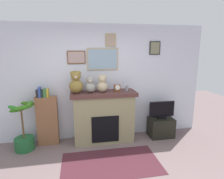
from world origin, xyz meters
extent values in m
cube|color=silver|center=(0.00, 2.00, 1.30)|extent=(5.20, 0.12, 2.60)
cube|color=tan|center=(0.21, 1.93, 1.83)|extent=(0.69, 0.02, 0.48)
cube|color=#87A3B7|center=(0.21, 1.91, 1.83)|extent=(0.65, 0.00, 0.44)
cube|color=black|center=(1.43, 1.93, 2.08)|extent=(0.26, 0.02, 0.30)
cube|color=#767558|center=(1.43, 1.91, 2.08)|extent=(0.22, 0.00, 0.26)
cube|color=brown|center=(-0.37, 1.93, 1.88)|extent=(0.39, 0.02, 0.28)
cube|color=#AB8F88|center=(-0.37, 1.91, 1.88)|extent=(0.35, 0.00, 0.24)
cube|color=tan|center=(0.39, 1.93, 2.25)|extent=(0.23, 0.02, 0.28)
cube|color=tan|center=(0.39, 1.91, 2.25)|extent=(0.19, 0.00, 0.24)
cube|color=#877F5A|center=(0.19, 1.69, 0.53)|extent=(1.30, 0.50, 1.06)
cube|color=#4E2D29|center=(0.19, 1.69, 1.10)|extent=(1.42, 0.56, 0.08)
cube|color=black|center=(0.19, 1.44, 0.37)|extent=(0.59, 0.02, 0.58)
cube|color=brown|center=(-1.03, 1.74, 0.53)|extent=(0.44, 0.16, 1.07)
cube|color=black|center=(-1.19, 1.74, 1.15)|extent=(0.04, 0.13, 0.16)
cube|color=#2D458D|center=(-1.14, 1.74, 1.18)|extent=(0.05, 0.13, 0.21)
cube|color=black|center=(-1.09, 1.74, 1.15)|extent=(0.04, 0.13, 0.16)
cube|color=#346936|center=(-1.04, 1.74, 1.15)|extent=(0.06, 0.13, 0.17)
cube|color=gold|center=(-0.99, 1.74, 1.15)|extent=(0.04, 0.13, 0.17)
cylinder|color=#1E592D|center=(-1.49, 1.57, 0.13)|extent=(0.39, 0.39, 0.26)
cylinder|color=brown|center=(-1.49, 1.57, 0.56)|extent=(0.04, 0.04, 0.61)
ellipsoid|color=#38751E|center=(-1.32, 1.57, 0.98)|extent=(0.10, 0.36, 0.08)
ellipsoid|color=#397018|center=(-1.40, 1.77, 0.94)|extent=(0.37, 0.25, 0.08)
ellipsoid|color=#358019|center=(-1.58, 1.69, 0.84)|extent=(0.35, 0.30, 0.08)
ellipsoid|color=#2D7D27|center=(-1.59, 1.46, 0.95)|extent=(0.33, 0.32, 0.08)
ellipsoid|color=#307218|center=(-1.41, 1.42, 0.96)|extent=(0.36, 0.26, 0.08)
cube|color=black|center=(1.55, 1.64, 0.23)|extent=(0.57, 0.40, 0.45)
cube|color=black|center=(1.55, 1.64, 0.47)|extent=(0.20, 0.14, 0.04)
cube|color=black|center=(1.55, 1.64, 0.68)|extent=(0.61, 0.03, 0.37)
cube|color=black|center=(1.55, 1.62, 0.68)|extent=(0.57, 0.00, 0.33)
cube|color=#461E28|center=(0.19, 0.76, 0.00)|extent=(1.78, 0.99, 0.01)
cylinder|color=gray|center=(0.71, 1.67, 1.20)|extent=(0.06, 0.06, 0.12)
cube|color=brown|center=(0.49, 1.67, 1.22)|extent=(0.13, 0.09, 0.15)
cylinder|color=white|center=(0.49, 1.62, 1.24)|extent=(0.11, 0.01, 0.11)
sphere|color=olive|center=(-0.39, 1.67, 1.29)|extent=(0.29, 0.29, 0.29)
sphere|color=olive|center=(-0.39, 1.67, 1.51)|extent=(0.21, 0.21, 0.21)
sphere|color=olive|center=(-0.47, 1.67, 1.57)|extent=(0.07, 0.07, 0.07)
sphere|color=olive|center=(-0.32, 1.67, 1.57)|extent=(0.07, 0.07, 0.07)
sphere|color=beige|center=(-0.39, 1.59, 1.50)|extent=(0.06, 0.06, 0.06)
sphere|color=gray|center=(-0.10, 1.67, 1.25)|extent=(0.22, 0.22, 0.22)
sphere|color=gray|center=(-0.10, 1.67, 1.41)|extent=(0.16, 0.16, 0.16)
sphere|color=gray|center=(-0.15, 1.67, 1.46)|extent=(0.05, 0.05, 0.05)
sphere|color=gray|center=(-0.04, 1.67, 1.46)|extent=(0.05, 0.05, 0.05)
sphere|color=beige|center=(-0.10, 1.61, 1.40)|extent=(0.05, 0.05, 0.05)
sphere|color=tan|center=(0.16, 1.67, 1.26)|extent=(0.23, 0.23, 0.23)
sphere|color=tan|center=(0.16, 1.67, 1.43)|extent=(0.17, 0.17, 0.17)
sphere|color=tan|center=(0.10, 1.67, 1.48)|extent=(0.06, 0.06, 0.06)
sphere|color=tan|center=(0.22, 1.67, 1.48)|extent=(0.06, 0.06, 0.06)
sphere|color=beige|center=(0.16, 1.60, 1.42)|extent=(0.05, 0.05, 0.05)
camera|label=1|loc=(-0.36, -2.27, 2.05)|focal=30.09mm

